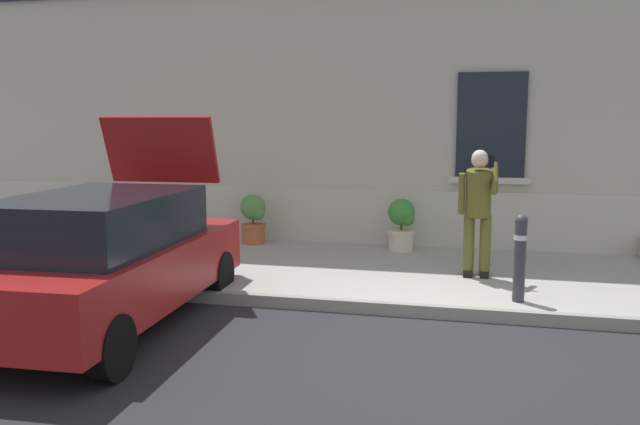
# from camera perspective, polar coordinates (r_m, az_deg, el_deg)

# --- Properties ---
(ground_plane) EXTENTS (80.00, 80.00, 0.00)m
(ground_plane) POSITION_cam_1_polar(r_m,az_deg,el_deg) (6.98, 8.25, -11.16)
(ground_plane) COLOR #232326
(sidewalk) EXTENTS (24.00, 3.60, 0.15)m
(sidewalk) POSITION_cam_1_polar(r_m,az_deg,el_deg) (9.65, 9.75, -5.33)
(sidewalk) COLOR #99968E
(sidewalk) RESTS_ON ground
(curb_edge) EXTENTS (24.00, 0.12, 0.15)m
(curb_edge) POSITION_cam_1_polar(r_m,az_deg,el_deg) (7.85, 8.88, -8.42)
(curb_edge) COLOR gray
(curb_edge) RESTS_ON ground
(building_facade) EXTENTS (24.00, 1.52, 7.50)m
(building_facade) POSITION_cam_1_polar(r_m,az_deg,el_deg) (11.96, 11.01, 14.81)
(building_facade) COLOR #B2AD9E
(building_facade) RESTS_ON ground
(hatchback_car_red) EXTENTS (1.92, 4.13, 2.34)m
(hatchback_car_red) POSITION_cam_1_polar(r_m,az_deg,el_deg) (7.61, -18.06, -3.64)
(hatchback_car_red) COLOR maroon
(hatchback_car_red) RESTS_ON ground
(bollard_near_person) EXTENTS (0.15, 0.15, 1.04)m
(bollard_near_person) POSITION_cam_1_polar(r_m,az_deg,el_deg) (8.10, 16.92, -3.52)
(bollard_near_person) COLOR #333338
(bollard_near_person) RESTS_ON sidewalk
(person_on_phone) EXTENTS (0.51, 0.50, 1.74)m
(person_on_phone) POSITION_cam_1_polar(r_m,az_deg,el_deg) (9.08, 13.53, 0.62)
(person_on_phone) COLOR #514C1E
(person_on_phone) RESTS_ON sidewalk
(planter_charcoal) EXTENTS (0.44, 0.44, 0.86)m
(planter_charcoal) POSITION_cam_1_polar(r_m,az_deg,el_deg) (12.29, -17.61, -0.20)
(planter_charcoal) COLOR #2D2D30
(planter_charcoal) RESTS_ON sidewalk
(planter_terracotta) EXTENTS (0.44, 0.44, 0.86)m
(planter_terracotta) POSITION_cam_1_polar(r_m,az_deg,el_deg) (11.46, -5.78, -0.44)
(planter_terracotta) COLOR #B25B38
(planter_terracotta) RESTS_ON sidewalk
(planter_cream) EXTENTS (0.44, 0.44, 0.86)m
(planter_cream) POSITION_cam_1_polar(r_m,az_deg,el_deg) (10.87, 7.09, -0.92)
(planter_cream) COLOR beige
(planter_cream) RESTS_ON sidewalk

